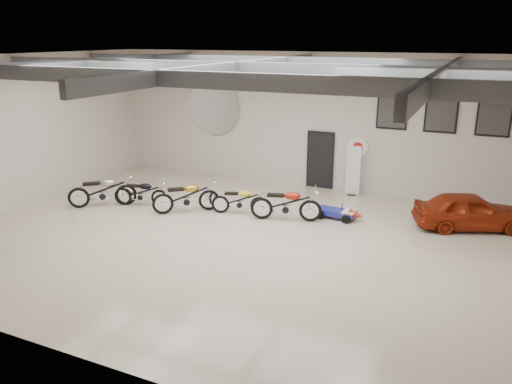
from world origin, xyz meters
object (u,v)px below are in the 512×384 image
at_px(motorcycle_yellow, 240,200).
at_px(vintage_car, 470,211).
at_px(motorcycle_red, 286,203).
at_px(go_kart, 340,211).
at_px(motorcycle_silver, 102,190).
at_px(banner_stand, 353,171).
at_px(motorcycle_gold, 186,196).
at_px(motorcycle_black, 141,192).

bearing_deg(motorcycle_yellow, vintage_car, -5.42).
height_order(motorcycle_red, vintage_car, motorcycle_red).
bearing_deg(go_kart, motorcycle_yellow, -161.90).
xyz_separation_m(motorcycle_silver, motorcycle_red, (6.12, 1.31, -0.01)).
distance_m(banner_stand, go_kart, 2.69).
height_order(banner_stand, motorcycle_gold, banner_stand).
relative_size(banner_stand, motorcycle_gold, 0.85).
bearing_deg(motorcycle_red, motorcycle_black, 172.49).
bearing_deg(motorcycle_black, vintage_car, -2.66).
distance_m(motorcycle_silver, go_kart, 7.93).
bearing_deg(motorcycle_red, banner_stand, 54.01).
bearing_deg(banner_stand, motorcycle_yellow, -139.97).
relative_size(motorcycle_silver, go_kart, 1.46).
bearing_deg(motorcycle_silver, motorcycle_red, -25.03).
bearing_deg(motorcycle_silver, banner_stand, -4.46).
distance_m(motorcycle_silver, motorcycle_black, 1.29).
height_order(motorcycle_black, vintage_car, vintage_car).
height_order(motorcycle_gold, motorcycle_yellow, motorcycle_gold).
relative_size(motorcycle_black, motorcycle_gold, 0.87).
distance_m(motorcycle_red, go_kart, 1.74).
relative_size(go_kart, vintage_car, 0.47).
height_order(motorcycle_yellow, go_kart, motorcycle_yellow).
relative_size(motorcycle_black, motorcycle_red, 0.86).
relative_size(motorcycle_black, motorcycle_yellow, 1.03).
height_order(banner_stand, go_kart, banner_stand).
bearing_deg(motorcycle_gold, motorcycle_red, -28.58).
bearing_deg(go_kart, motorcycle_gold, -160.23).
xyz_separation_m(motorcycle_gold, vintage_car, (8.49, 2.27, -0.01)).
distance_m(banner_stand, motorcycle_yellow, 4.49).
height_order(motorcycle_black, motorcycle_red, motorcycle_red).
bearing_deg(vintage_car, motorcycle_red, 85.37).
xyz_separation_m(motorcycle_gold, go_kart, (4.76, 1.45, -0.29)).
height_order(motorcycle_black, motorcycle_yellow, motorcycle_black).
xyz_separation_m(motorcycle_yellow, vintage_car, (6.84, 1.67, 0.08)).
xyz_separation_m(motorcycle_red, vintage_car, (5.25, 1.64, -0.01)).
bearing_deg(motorcycle_black, motorcycle_silver, -168.93).
xyz_separation_m(motorcycle_red, go_kart, (1.52, 0.81, -0.29)).
relative_size(motorcycle_red, vintage_car, 0.67).
distance_m(go_kart, vintage_car, 3.83).
distance_m(motorcycle_black, motorcycle_red, 5.02).
xyz_separation_m(motorcycle_black, motorcycle_gold, (1.73, 0.09, 0.07)).
relative_size(banner_stand, motorcycle_red, 0.85).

